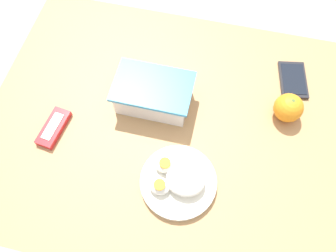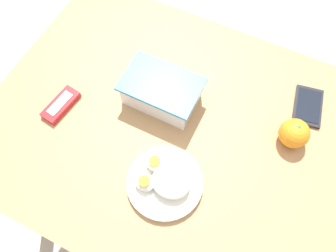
% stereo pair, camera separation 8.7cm
% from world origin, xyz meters
% --- Properties ---
extents(ground_plane, '(10.00, 10.00, 0.00)m').
position_xyz_m(ground_plane, '(0.00, 0.00, 0.00)').
color(ground_plane, '#B2A899').
extents(table, '(1.04, 0.80, 0.74)m').
position_xyz_m(table, '(0.00, 0.00, 0.61)').
color(table, '#AD7F51').
rests_on(table, ground_plane).
extents(food_container, '(0.21, 0.14, 0.09)m').
position_xyz_m(food_container, '(-0.07, 0.06, 0.78)').
color(food_container, white).
rests_on(food_container, table).
extents(orange_fruit, '(0.08, 0.08, 0.08)m').
position_xyz_m(orange_fruit, '(0.30, 0.10, 0.78)').
color(orange_fruit, orange).
rests_on(orange_fruit, table).
extents(rice_plate, '(0.19, 0.19, 0.06)m').
position_xyz_m(rice_plate, '(0.05, -0.16, 0.76)').
color(rice_plate, silver).
rests_on(rice_plate, table).
extents(candy_bar, '(0.06, 0.12, 0.02)m').
position_xyz_m(candy_bar, '(-0.31, -0.08, 0.75)').
color(candy_bar, red).
rests_on(candy_bar, table).
extents(cell_phone, '(0.10, 0.14, 0.01)m').
position_xyz_m(cell_phone, '(0.31, 0.22, 0.74)').
color(cell_phone, '#232328').
rests_on(cell_phone, table).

